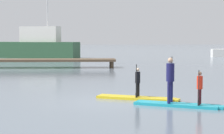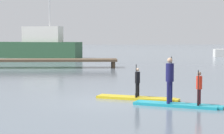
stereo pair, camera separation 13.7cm
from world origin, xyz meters
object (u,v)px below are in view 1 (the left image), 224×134
object	(u,v)px
paddler_adult	(170,77)
paddler_child_front	(200,86)
paddleboard_near	(138,98)
paddler_child_solo	(138,81)
fishing_boat_white_large	(33,47)
paddleboard_far	(178,105)

from	to	relation	value
paddler_adult	paddler_child_front	world-z (taller)	paddler_adult
paddleboard_near	paddler_child_solo	distance (m)	0.69
fishing_boat_white_large	paddleboard_far	bearing A→B (deg)	-73.81
paddler_child_solo	paddler_child_front	size ratio (longest dim) A/B	1.06
paddleboard_far	paddler_adult	distance (m)	1.02
paddleboard_near	paddleboard_far	size ratio (longest dim) A/B	1.05
paddler_child_front	fishing_boat_white_large	size ratio (longest dim) A/B	0.10
paddleboard_near	paddler_adult	size ratio (longest dim) A/B	1.96
paddleboard_far	paddler_child_front	distance (m)	1.02
paddleboard_near	fishing_boat_white_large	distance (m)	34.20
paddleboard_near	paddler_child_front	distance (m)	2.85
paddleboard_far	fishing_boat_white_large	world-z (taller)	fishing_boat_white_large
paddler_child_solo	fishing_boat_white_large	bearing A→B (deg)	104.93
paddleboard_near	fishing_boat_white_large	bearing A→B (deg)	104.94
fishing_boat_white_large	paddler_child_front	bearing A→B (deg)	-72.95
paddler_child_front	fishing_boat_white_large	distance (m)	36.62
paddler_adult	fishing_boat_white_large	xyz separation A→B (m)	(-9.80, 34.55, 0.29)
fishing_boat_white_large	paddler_child_solo	bearing A→B (deg)	-75.07
paddleboard_far	paddler_child_solo	bearing A→B (deg)	127.43
fishing_boat_white_large	paddler_adult	bearing A→B (deg)	-74.16
paddler_child_solo	paddler_adult	world-z (taller)	paddler_adult
paddleboard_near	paddler_child_solo	bearing A→B (deg)	-99.44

